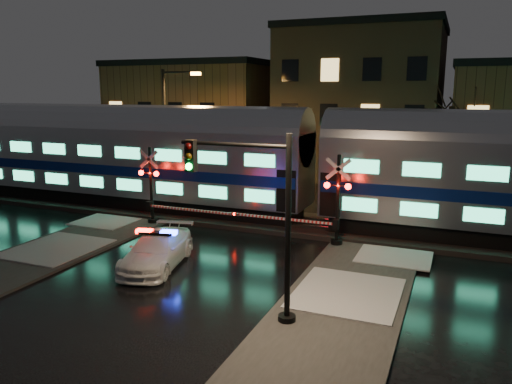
# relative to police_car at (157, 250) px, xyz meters

# --- Properties ---
(ground) EXTENTS (120.00, 120.00, 0.00)m
(ground) POSITION_rel_police_car_xyz_m (1.24, 2.95, -0.69)
(ground) COLOR black
(ground) RESTS_ON ground
(ballast) EXTENTS (90.00, 4.20, 0.24)m
(ballast) POSITION_rel_police_car_xyz_m (1.24, 7.95, -0.57)
(ballast) COLOR black
(ballast) RESTS_ON ground
(sidewalk_right) EXTENTS (4.00, 20.00, 0.12)m
(sidewalk_right) POSITION_rel_police_car_xyz_m (7.74, -3.05, -0.63)
(sidewalk_right) COLOR #2D2D2D
(sidewalk_right) RESTS_ON ground
(building_left) EXTENTS (14.00, 10.00, 9.00)m
(building_left) POSITION_rel_police_car_xyz_m (-11.76, 24.95, 3.81)
(building_left) COLOR brown
(building_left) RESTS_ON ground
(building_mid) EXTENTS (12.00, 11.00, 11.50)m
(building_mid) POSITION_rel_police_car_xyz_m (3.24, 25.45, 5.06)
(building_mid) COLOR brown
(building_mid) RESTS_ON ground
(train) EXTENTS (51.00, 3.12, 5.92)m
(train) POSITION_rel_police_car_xyz_m (4.34, 7.94, 2.69)
(train) COLOR black
(train) RESTS_ON ballast
(police_car) EXTENTS (2.87, 5.02, 1.53)m
(police_car) POSITION_rel_police_car_xyz_m (0.00, 0.00, 0.00)
(police_car) COLOR white
(police_car) RESTS_ON ground
(crossing_signal_right) EXTENTS (5.95, 0.66, 4.21)m
(crossing_signal_right) POSITION_rel_police_car_xyz_m (5.71, 5.26, 1.05)
(crossing_signal_right) COLOR black
(crossing_signal_right) RESTS_ON ground
(crossing_signal_left) EXTENTS (5.82, 0.66, 4.12)m
(crossing_signal_left) POSITION_rel_police_car_xyz_m (-3.47, 5.25, 1.01)
(crossing_signal_left) COLOR black
(crossing_signal_left) RESTS_ON ground
(traffic_light) EXTENTS (3.76, 0.69, 5.81)m
(traffic_light) POSITION_rel_police_car_xyz_m (5.56, -2.85, 2.40)
(traffic_light) COLOR black
(traffic_light) RESTS_ON ground
(streetlight) EXTENTS (2.78, 0.29, 8.30)m
(streetlight) POSITION_rel_police_car_xyz_m (-6.80, 11.95, 4.10)
(streetlight) COLOR black
(streetlight) RESTS_ON ground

